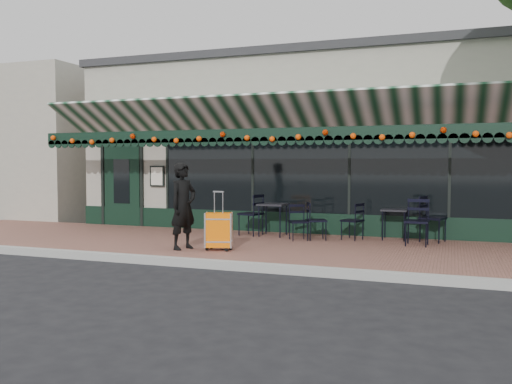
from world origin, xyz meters
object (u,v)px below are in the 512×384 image
(chair_b_front, at_px, (298,222))
(cafe_table_b, at_px, (273,207))
(chair_a_right, at_px, (433,219))
(suitcase, at_px, (219,231))
(cafe_table_a, at_px, (395,212))
(chair_b_left, at_px, (251,214))
(woman, at_px, (183,206))
(chair_b_right, at_px, (317,221))
(chair_a_left, at_px, (352,221))
(chair_a_front, at_px, (417,222))

(chair_b_front, bearing_deg, cafe_table_b, 117.41)
(chair_a_right, bearing_deg, suitcase, 140.89)
(cafe_table_b, distance_m, chair_a_right, 3.55)
(cafe_table_a, distance_m, chair_b_left, 3.28)
(woman, height_order, chair_b_right, woman)
(woman, bearing_deg, chair_a_right, -39.61)
(cafe_table_a, bearing_deg, chair_a_left, -159.97)
(woman, xyz_separation_m, chair_a_front, (4.29, 2.05, -0.37))
(cafe_table_b, height_order, chair_a_left, chair_a_left)
(chair_b_front, bearing_deg, chair_b_left, 131.18)
(chair_a_left, relative_size, chair_a_front, 0.86)
(cafe_table_b, bearing_deg, chair_a_right, 3.97)
(woman, bearing_deg, chair_b_front, -22.48)
(cafe_table_a, xyz_separation_m, chair_b_right, (-1.61, -0.62, -0.19))
(chair_a_left, distance_m, chair_b_front, 1.20)
(suitcase, relative_size, cafe_table_a, 1.68)
(cafe_table_b, relative_size, chair_a_left, 0.91)
(chair_a_right, bearing_deg, chair_b_right, 119.85)
(chair_a_left, relative_size, chair_b_right, 0.98)
(cafe_table_a, distance_m, cafe_table_b, 2.75)
(chair_a_front, relative_size, chair_b_right, 1.15)
(chair_a_right, bearing_deg, chair_b_left, 110.94)
(cafe_table_b, xyz_separation_m, chair_b_left, (-0.53, -0.04, -0.19))
(cafe_table_b, relative_size, chair_b_front, 0.95)
(chair_b_right, bearing_deg, woman, 111.30)
(suitcase, bearing_deg, cafe_table_a, 23.66)
(chair_a_left, bearing_deg, chair_b_front, -45.32)
(suitcase, xyz_separation_m, chair_a_left, (2.18, 2.35, 0.03))
(cafe_table_a, height_order, chair_a_right, chair_a_right)
(woman, height_order, chair_a_left, woman)
(cafe_table_a, xyz_separation_m, cafe_table_b, (-2.73, -0.31, 0.07))
(cafe_table_a, xyz_separation_m, chair_b_left, (-3.26, -0.35, -0.12))
(woman, bearing_deg, chair_a_front, -44.76)
(woman, distance_m, cafe_table_a, 4.69)
(suitcase, height_order, chair_a_front, suitcase)
(chair_a_right, bearing_deg, chair_a_left, 115.43)
(chair_b_left, bearing_deg, chair_a_right, 107.02)
(woman, distance_m, chair_a_right, 5.33)
(woman, height_order, suitcase, woman)
(chair_b_front, bearing_deg, chair_a_left, -5.62)
(chair_b_right, distance_m, chair_b_front, 0.41)
(woman, bearing_deg, chair_b_right, -25.26)
(chair_a_right, bearing_deg, chair_a_front, 173.74)
(cafe_table_a, distance_m, chair_a_front, 0.91)
(cafe_table_a, height_order, chair_a_front, chair_a_front)
(chair_b_front, bearing_deg, cafe_table_a, -7.32)
(cafe_table_b, bearing_deg, chair_a_front, -7.37)
(cafe_table_b, bearing_deg, suitcase, -97.98)
(cafe_table_a, height_order, cafe_table_b, cafe_table_b)
(chair_b_left, distance_m, chair_b_front, 1.37)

